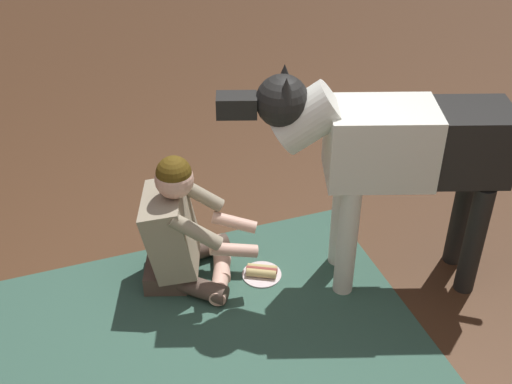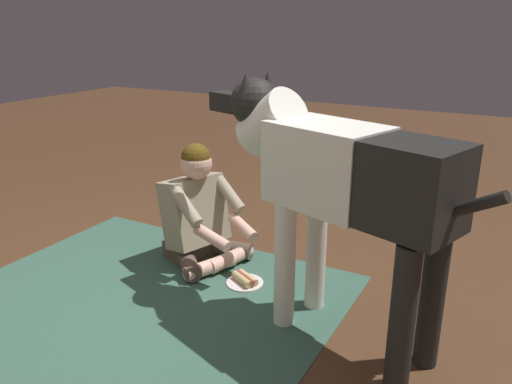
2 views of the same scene
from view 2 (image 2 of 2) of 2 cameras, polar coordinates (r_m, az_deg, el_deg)
name	(u,v)px [view 2 (image 2 of 2)]	position (r m, az deg, el deg)	size (l,w,h in m)	color
ground_plane	(156,298)	(3.09, -11.35, -11.76)	(15.19, 15.19, 0.00)	#4D301C
area_rug	(135,306)	(3.03, -13.65, -12.46)	(2.19, 1.98, 0.01)	#365B4B
person_sitting_on_floor	(199,215)	(3.36, -6.49, -2.57)	(0.72, 0.60, 0.82)	brown
large_dog	(336,177)	(2.42, 9.11, 1.73)	(1.63, 0.69, 1.30)	silver
hot_dog_on_plate	(245,280)	(3.17, -1.28, -10.00)	(0.23, 0.23, 0.06)	silver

